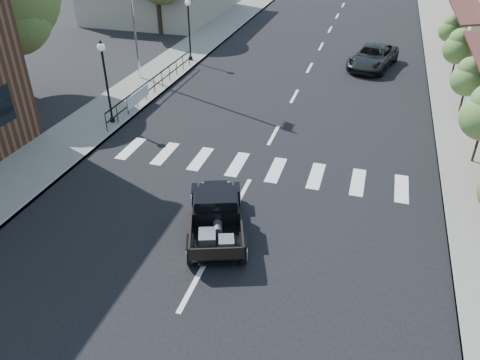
# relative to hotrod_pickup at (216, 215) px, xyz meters

# --- Properties ---
(ground) EXTENTS (120.00, 120.00, 0.00)m
(ground) POSITION_rel_hotrod_pickup_xyz_m (0.15, 0.45, -0.70)
(ground) COLOR black
(ground) RESTS_ON ground
(road) EXTENTS (14.00, 80.00, 0.02)m
(road) POSITION_rel_hotrod_pickup_xyz_m (0.15, 15.45, -0.69)
(road) COLOR black
(road) RESTS_ON ground
(road_markings) EXTENTS (12.00, 60.00, 0.06)m
(road_markings) POSITION_rel_hotrod_pickup_xyz_m (0.15, 10.45, -0.70)
(road_markings) COLOR silver
(road_markings) RESTS_ON ground
(sidewalk_left) EXTENTS (3.00, 80.00, 0.15)m
(sidewalk_left) POSITION_rel_hotrod_pickup_xyz_m (-8.35, 15.45, -0.63)
(sidewalk_left) COLOR gray
(sidewalk_left) RESTS_ON ground
(sidewalk_right) EXTENTS (3.00, 80.00, 0.15)m
(sidewalk_right) POSITION_rel_hotrod_pickup_xyz_m (8.65, 15.45, -0.63)
(sidewalk_right) COLOR gray
(sidewalk_right) RESTS_ON ground
(railing) EXTENTS (0.08, 10.00, 1.00)m
(railing) POSITION_rel_hotrod_pickup_xyz_m (-7.15, 10.45, -0.05)
(railing) COLOR black
(railing) RESTS_ON sidewalk_left
(banner) EXTENTS (0.04, 2.20, 0.60)m
(banner) POSITION_rel_hotrod_pickup_xyz_m (-7.07, 8.45, -0.25)
(banner) COLOR silver
(banner) RESTS_ON sidewalk_left
(lamp_post_b) EXTENTS (0.36, 0.36, 3.84)m
(lamp_post_b) POSITION_rel_hotrod_pickup_xyz_m (-7.45, 6.45, 1.37)
(lamp_post_b) COLOR black
(lamp_post_b) RESTS_ON sidewalk_left
(lamp_post_c) EXTENTS (0.36, 0.36, 3.84)m
(lamp_post_c) POSITION_rel_hotrod_pickup_xyz_m (-7.45, 16.45, 1.37)
(lamp_post_c) COLOR black
(lamp_post_c) RESTS_ON sidewalk_left
(big_tree_near) EXTENTS (5.50, 5.50, 8.08)m
(big_tree_near) POSITION_rel_hotrod_pickup_xyz_m (-13.85, 8.45, 3.34)
(big_tree_near) COLOR #4D642B
(big_tree_near) RESTS_ON ground
(small_tree_c) EXTENTS (1.57, 1.57, 2.61)m
(small_tree_c) POSITION_rel_hotrod_pickup_xyz_m (8.45, 12.50, 0.75)
(small_tree_c) COLOR #507335
(small_tree_c) RESTS_ON sidewalk_right
(small_tree_d) EXTENTS (1.65, 1.65, 2.75)m
(small_tree_d) POSITION_rel_hotrod_pickup_xyz_m (8.45, 17.53, 0.82)
(small_tree_d) COLOR #507335
(small_tree_d) RESTS_ON sidewalk_right
(small_tree_e) EXTENTS (1.45, 1.45, 2.42)m
(small_tree_e) POSITION_rel_hotrod_pickup_xyz_m (8.45, 22.73, 0.65)
(small_tree_e) COLOR #507335
(small_tree_e) RESTS_ON sidewalk_right
(hotrod_pickup) EXTENTS (3.15, 4.47, 1.41)m
(hotrod_pickup) POSITION_rel_hotrod_pickup_xyz_m (0.00, 0.00, 0.00)
(hotrod_pickup) COLOR black
(hotrod_pickup) RESTS_ON ground
(second_car) EXTENTS (3.27, 5.23, 1.35)m
(second_car) POSITION_rel_hotrod_pickup_xyz_m (3.88, 18.63, -0.03)
(second_car) COLOR black
(second_car) RESTS_ON ground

